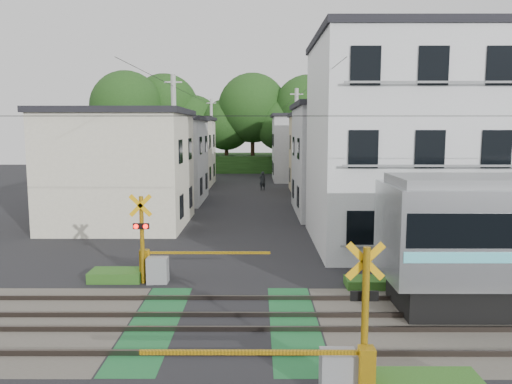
{
  "coord_description": "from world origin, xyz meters",
  "views": [
    {
      "loc": [
        0.91,
        -12.91,
        5.25
      ],
      "look_at": [
        0.85,
        5.0,
        2.97
      ],
      "focal_mm": 35.0,
      "sensor_mm": 36.0,
      "label": 1
    }
  ],
  "objects_px": {
    "crossing_signal_near": "(343,362)",
    "pedestrian": "(262,181)",
    "apartment_block": "(427,142)",
    "crossing_signal_far": "(155,262)"
  },
  "relations": [
    {
      "from": "crossing_signal_near",
      "to": "pedestrian",
      "type": "xyz_separation_m",
      "value": [
        -1.25,
        33.04,
        0.1
      ]
    },
    {
      "from": "apartment_block",
      "to": "pedestrian",
      "type": "xyz_separation_m",
      "value": [
        -7.17,
        19.9,
        -3.85
      ]
    },
    {
      "from": "crossing_signal_near",
      "to": "crossing_signal_far",
      "type": "xyz_separation_m",
      "value": [
        -5.17,
        7.31,
        0.0
      ]
    },
    {
      "from": "crossing_signal_far",
      "to": "pedestrian",
      "type": "height_order",
      "value": "crossing_signal_far"
    },
    {
      "from": "pedestrian",
      "to": "apartment_block",
      "type": "bearing_deg",
      "value": 86.29
    },
    {
      "from": "crossing_signal_far",
      "to": "apartment_block",
      "type": "height_order",
      "value": "apartment_block"
    },
    {
      "from": "crossing_signal_near",
      "to": "apartment_block",
      "type": "xyz_separation_m",
      "value": [
        5.91,
        13.15,
        3.94
      ]
    },
    {
      "from": "crossing_signal_near",
      "to": "apartment_block",
      "type": "bearing_deg",
      "value": 65.78
    },
    {
      "from": "crossing_signal_near",
      "to": "pedestrian",
      "type": "bearing_deg",
      "value": 92.17
    },
    {
      "from": "pedestrian",
      "to": "crossing_signal_far",
      "type": "bearing_deg",
      "value": 57.83
    }
  ]
}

